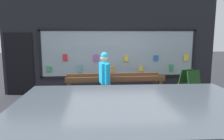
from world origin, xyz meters
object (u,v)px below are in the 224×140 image
Objects in this scene: display_table_main at (115,81)px; sandwich_board_sign at (189,85)px; person_browsing at (105,77)px; small_dog at (124,101)px.

display_table_main is 2.36m from sandwich_board_sign.
sandwich_board_sign is (2.34, 0.17, -0.22)m from display_table_main.
small_dog is (0.50, -0.22, -0.61)m from person_browsing.
small_dog is at bearing -122.33° from person_browsing.
person_browsing is at bearing 44.48° from small_dog.
person_browsing is (-0.33, -0.55, 0.21)m from display_table_main.
person_browsing reaches higher than small_dog.
person_browsing is 2.63× the size of small_dog.
display_table_main reaches higher than small_dog.
person_browsing is at bearing 172.49° from sandwich_board_sign.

